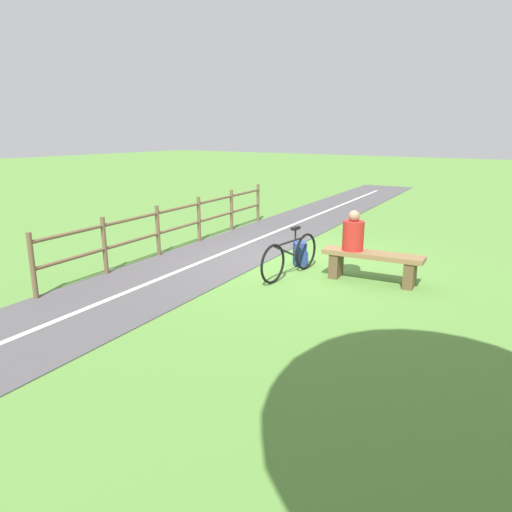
{
  "coord_description": "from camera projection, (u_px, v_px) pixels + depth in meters",
  "views": [
    {
      "loc": [
        -4.47,
        7.82,
        2.5
      ],
      "look_at": [
        -1.07,
        2.83,
        0.91
      ],
      "focal_mm": 33.45,
      "sensor_mm": 36.0,
      "label": 1
    }
  ],
  "objects": [
    {
      "name": "person_seated",
      "position": [
        353.0,
        234.0,
        8.09
      ],
      "size": [
        0.4,
        0.4,
        0.69
      ],
      "rotation": [
        0.0,
        0.0,
        0.11
      ],
      "color": "#B2231E",
      "rests_on": "bench"
    },
    {
      "name": "bench",
      "position": [
        372.0,
        262.0,
        8.05
      ],
      "size": [
        1.71,
        0.58,
        0.51
      ],
      "rotation": [
        0.0,
        0.0,
        0.11
      ],
      "color": "brown",
      "rests_on": "ground_plane"
    },
    {
      "name": "path_centre_line",
      "position": [
        80.0,
        311.0,
        6.75
      ],
      "size": [
        3.22,
        31.86,
        0.0
      ],
      "primitive_type": "cube",
      "rotation": [
        0.0,
        0.0,
        0.1
      ],
      "color": "silver",
      "rests_on": "paved_path"
    },
    {
      "name": "paved_path",
      "position": [
        80.0,
        312.0,
        6.76
      ],
      "size": [
        5.71,
        36.04,
        0.02
      ],
      "primitive_type": "cube",
      "rotation": [
        0.0,
        0.0,
        0.1
      ],
      "color": "#4C494C",
      "rests_on": "ground_plane"
    },
    {
      "name": "fence_roadside",
      "position": [
        180.0,
        221.0,
        10.29
      ],
      "size": [
        0.91,
        7.39,
        1.04
      ],
      "rotation": [
        0.0,
        0.0,
        1.68
      ],
      "color": "brown",
      "rests_on": "ground_plane"
    },
    {
      "name": "backpack",
      "position": [
        300.0,
        254.0,
        9.09
      ],
      "size": [
        0.36,
        0.37,
        0.45
      ],
      "rotation": [
        0.0,
        0.0,
        2.25
      ],
      "color": "navy",
      "rests_on": "ground_plane"
    },
    {
      "name": "ground_plane",
      "position": [
        292.0,
        262.0,
        9.32
      ],
      "size": [
        80.0,
        80.0,
        0.0
      ],
      "primitive_type": "plane",
      "color": "#548438"
    },
    {
      "name": "bicycle",
      "position": [
        290.0,
        256.0,
        8.37
      ],
      "size": [
        0.13,
        1.74,
        0.86
      ],
      "rotation": [
        0.0,
        0.0,
        1.52
      ],
      "color": "black",
      "rests_on": "ground_plane"
    }
  ]
}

